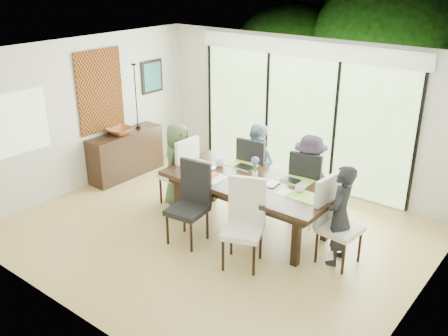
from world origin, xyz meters
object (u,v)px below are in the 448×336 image
Objects in this scene: chair_right_end at (340,223)px; person_far_left at (257,164)px; chair_far_right at (309,184)px; chair_near_left at (187,204)px; person_left_end at (178,164)px; cup_c at (300,188)px; laptop at (203,168)px; chair_far_left at (257,169)px; vase at (255,176)px; cup_b at (254,182)px; chair_near_right at (242,225)px; person_far_right at (309,179)px; cup_a at (220,163)px; table_top at (250,182)px; chair_left_end at (177,170)px; sideboard at (126,154)px; person_right_end at (340,215)px; bowl at (120,131)px.

chair_right_end is 2.12m from person_far_left.
chair_far_right is 2.02m from chair_near_left.
person_left_end is 10.40× the size of cup_c.
chair_near_left is at bearing -67.52° from laptop.
chair_far_right is 0.85× the size of person_far_left.
person_far_left is (0.00, -0.02, 0.11)m from chair_far_left.
vase is 1.20× the size of cup_b.
chair_right_end is 1.00× the size of chair_near_right.
vase is at bearing 115.80° from chair_far_left.
chair_near_right reaches higher than cup_b.
person_left_end and person_far_right have the same top height.
cup_a reaches higher than cup_b.
laptop is 2.66× the size of cup_c.
person_left_end is 1.00× the size of person_far_right.
chair_far_right is at bearing 108.43° from cup_c.
vase is at bearing 52.14° from chair_near_left.
cup_c is at bearing 4.94° from laptop.
chair_near_right is 1.70m from person_far_right.
chair_near_left is 1.08m from cup_a.
cup_b is (-0.35, 0.77, 0.27)m from chair_near_right.
table_top is 1.51m from chair_left_end.
person_far_right is at bearing 54.25° from chair_right_end.
cup_c reaches higher than laptop.
laptop is (-0.40, -0.93, 0.13)m from person_far_left.
person_left_end reaches higher than cup_a.
chair_right_end is 1.27m from person_far_right.
person_left_end is 10.40× the size of cup_a.
chair_far_right reaches higher than cup_b.
sideboard is at bearing 67.05° from person_left_end.
chair_near_right is at bearing 67.60° from chair_left_end.
person_far_left is 12.90× the size of cup_b.
person_right_end is (1.98, 0.87, 0.11)m from chair_near_left.
person_left_end is at bearing 39.36° from person_far_left.
vase is (0.50, -0.80, 0.29)m from chair_far_left.
table_top is at bearing 111.69° from chair_far_left.
chair_left_end is 0.11m from person_left_end.
chair_far_right is 1.01m from person_far_left.
chair_near_right is 3.33× the size of laptop.
cup_c is at bearing -1.91° from cup_a.
person_far_left is (-0.95, 1.70, 0.11)m from chair_near_right.
cup_c reaches higher than sideboard.
chair_far_right is 2.64× the size of bowl.
cup_b reaches higher than sideboard.
person_far_right reaches higher than cup_b.
person_far_right is (0.55, 0.83, -0.08)m from table_top.
chair_far_right is 0.78× the size of sideboard.
chair_right_end is 2.98m from person_left_end.
chair_left_end is 8.87× the size of cup_c.
chair_near_right is 1.06m from vase.
table_top is at bearing -3.13° from bowl.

